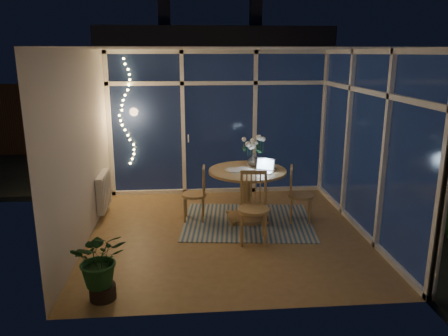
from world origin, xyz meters
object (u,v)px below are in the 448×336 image
at_px(dining_table, 247,195).
at_px(potted_plant, 101,266).
at_px(chair_front, 254,208).
at_px(chair_left, 194,193).
at_px(laptop, 263,165).
at_px(flower_vase, 253,160).
at_px(chair_right, 301,194).

height_order(dining_table, potted_plant, dining_table).
height_order(dining_table, chair_front, chair_front).
xyz_separation_m(chair_left, laptop, (1.04, -0.22, 0.48)).
distance_m(dining_table, flower_vase, 0.56).
relative_size(dining_table, chair_left, 1.36).
relative_size(chair_left, chair_right, 0.98).
bearing_deg(potted_plant, chair_left, 65.29).
bearing_deg(chair_front, chair_left, 138.14).
bearing_deg(dining_table, potted_plant, -130.68).
bearing_deg(chair_right, laptop, 104.16).
height_order(dining_table, flower_vase, flower_vase).
bearing_deg(chair_left, dining_table, 89.52).
xyz_separation_m(dining_table, potted_plant, (-1.84, -2.14, -0.03)).
distance_m(chair_front, flower_vase, 1.12).
bearing_deg(laptop, chair_front, -79.97).
distance_m(dining_table, chair_left, 0.83).
xyz_separation_m(chair_front, flower_vase, (0.14, 1.03, 0.42)).
bearing_deg(chair_front, chair_right, 45.59).
relative_size(dining_table, chair_right, 1.34).
bearing_deg(potted_plant, laptop, 44.08).
distance_m(chair_front, potted_plant, 2.24).
xyz_separation_m(laptop, flower_vase, (-0.10, 0.36, -0.00)).
bearing_deg(dining_table, laptop, -35.23).
bearing_deg(dining_table, flower_vase, 60.17).
bearing_deg(chair_right, chair_left, 96.08).
bearing_deg(potted_plant, flower_vase, 50.15).
bearing_deg(chair_left, flower_vase, 102.43).
bearing_deg(laptop, chair_right, 30.29).
xyz_separation_m(flower_vase, potted_plant, (-1.96, -2.34, -0.54)).
height_order(chair_left, chair_right, chair_right).
bearing_deg(potted_plant, chair_right, 36.95).
height_order(laptop, flower_vase, same).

